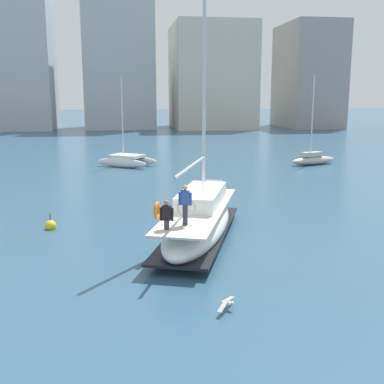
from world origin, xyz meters
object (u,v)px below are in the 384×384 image
main_sailboat (199,220)px  seagull (227,303)px  moored_sloop_near (313,159)px  mooring_buoy (51,226)px  moored_catamaran (127,159)px

main_sailboat → seagull: (-0.36, -7.22, -0.69)m
main_sailboat → moored_sloop_near: 25.97m
seagull → moored_sloop_near: bearing=62.8°
main_sailboat → moored_sloop_near: size_ratio=1.72×
moored_sloop_near → mooring_buoy: moored_sloop_near is taller
main_sailboat → seagull: 7.26m
moored_sloop_near → seagull: (-14.78, -28.81, -0.33)m
moored_sloop_near → moored_catamaran: 17.25m
main_sailboat → moored_sloop_near: (14.42, 21.59, -0.36)m
main_sailboat → moored_sloop_near: bearing=56.3°
moored_sloop_near → mooring_buoy: bearing=-138.5°
moored_catamaran → mooring_buoy: (-4.11, -20.55, -0.44)m
main_sailboat → seagull: size_ratio=12.88×
main_sailboat → moored_catamaran: main_sailboat is taller
seagull → mooring_buoy: mooring_buoy is taller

